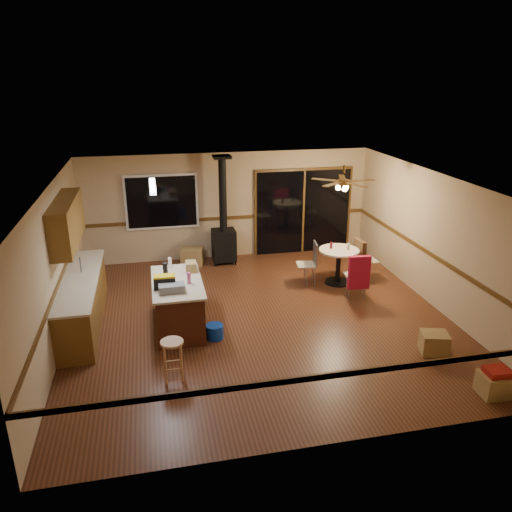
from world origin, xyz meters
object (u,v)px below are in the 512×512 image
object	(u,v)px
bar_stool	(173,360)
blue_bucket	(215,332)
wood_stove	(224,234)
chair_near	(359,272)
box_corner_a	(495,384)
box_under_window	(192,256)
chair_right	(360,255)
chair_left	(311,259)
kitchen_island	(178,304)
toolbox_black	(165,282)
box_corner_b	(434,343)
dining_table	(338,260)
toolbox_grey	(172,288)

from	to	relation	value
bar_stool	blue_bucket	size ratio (longest dim) A/B	2.09
wood_stove	chair_near	distance (m)	3.53
box_corner_a	box_under_window	bearing A→B (deg)	121.62
chair_near	chair_right	world-z (taller)	same
box_under_window	chair_right	bearing A→B (deg)	-26.60
blue_bucket	chair_right	bearing A→B (deg)	28.39
chair_right	box_corner_a	bearing A→B (deg)	-86.94
chair_left	box_under_window	xyz separation A→B (m)	(-2.43, 1.73, -0.38)
chair_near	box_under_window	size ratio (longest dim) A/B	1.37
chair_right	kitchen_island	bearing A→B (deg)	-161.92
wood_stove	chair_left	world-z (taller)	wood_stove
kitchen_island	bar_stool	world-z (taller)	kitchen_island
toolbox_black	box_corner_a	bearing A→B (deg)	-31.59
blue_bucket	box_corner_b	bearing A→B (deg)	-19.44
box_under_window	blue_bucket	bearing A→B (deg)	-89.26
chair_left	dining_table	bearing A→B (deg)	-8.07
bar_stool	dining_table	xyz separation A→B (m)	(3.75, 2.92, 0.21)
box_corner_b	chair_left	bearing A→B (deg)	109.33
toolbox_black	chair_left	world-z (taller)	toolbox_black
toolbox_grey	chair_right	distance (m)	4.55
bar_stool	box_under_window	world-z (taller)	bar_stool
kitchen_island	dining_table	bearing A→B (deg)	19.95
chair_near	box_under_window	distance (m)	4.13
chair_near	blue_bucket	bearing A→B (deg)	-162.48
dining_table	box_corner_b	bearing A→B (deg)	-80.52
bar_stool	chair_left	xyz separation A→B (m)	(3.15, 3.00, 0.27)
chair_right	chair_near	bearing A→B (deg)	-115.05
toolbox_grey	bar_stool	distance (m)	1.36
chair_near	chair_right	bearing A→B (deg)	64.95
toolbox_black	chair_right	distance (m)	4.58
blue_bucket	chair_left	size ratio (longest dim) A/B	0.59
wood_stove	toolbox_grey	size ratio (longest dim) A/B	5.77
wood_stove	bar_stool	xyz separation A→B (m)	(-1.50, -4.68, -0.41)
chair_near	box_under_window	world-z (taller)	chair_near
chair_right	box_corner_b	bearing A→B (deg)	-90.06
wood_stove	toolbox_black	size ratio (longest dim) A/B	6.92
chair_right	chair_left	bearing A→B (deg)	177.65
toolbox_black	wood_stove	bearing A→B (deg)	65.27
toolbox_black	blue_bucket	xyz separation A→B (m)	(0.80, -0.31, -0.87)
box_corner_a	box_corner_b	world-z (taller)	box_corner_b
wood_stove	toolbox_black	bearing A→B (deg)	-114.73
chair_left	box_corner_a	bearing A→B (deg)	-72.99
kitchen_island	blue_bucket	size ratio (longest dim) A/B	5.55
toolbox_grey	blue_bucket	distance (m)	1.09
dining_table	box_corner_b	xyz separation A→B (m)	(0.51, -3.08, -0.36)
toolbox_grey	chair_left	bearing A→B (deg)	30.61
bar_stool	chair_near	world-z (taller)	chair_near
box_corner_a	toolbox_grey	bearing A→B (deg)	149.62
bar_stool	box_under_window	bearing A→B (deg)	81.27
kitchen_island	box_corner_a	distance (m)	5.27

